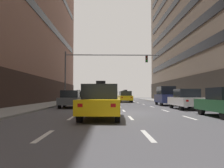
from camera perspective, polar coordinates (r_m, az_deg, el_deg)
name	(u,v)px	position (r m, az deg, el deg)	size (l,w,h in m)	color
ground_plane	(126,113)	(14.89, 3.61, -7.45)	(120.00, 120.00, 0.00)	#515156
sidewalk_left	(5,112)	(16.31, -25.90, -6.52)	(3.46, 80.00, 0.14)	gray
lane_stripe_l1_s2	(44,136)	(7.16, -17.09, -12.62)	(0.16, 2.00, 0.01)	silver
lane_stripe_l1_s3	(71,118)	(12.00, -10.44, -8.57)	(0.16, 2.00, 0.01)	silver
lane_stripe_l1_s4	(82,111)	(16.94, -7.69, -6.82)	(0.16, 2.00, 0.01)	silver
lane_stripe_l1_s5	(88,107)	(21.90, -6.19, -5.86)	(0.16, 2.00, 0.01)	silver
lane_stripe_l1_s6	(92,104)	(26.88, -5.24, -5.25)	(0.16, 2.00, 0.01)	silver
lane_stripe_l1_s7	(94,103)	(31.86, -4.60, -4.83)	(0.16, 2.00, 0.01)	silver
lane_stripe_l1_s8	(96,102)	(36.85, -4.13, -4.52)	(0.16, 2.00, 0.01)	silver
lane_stripe_l1_s9	(97,101)	(41.84, -3.77, -4.29)	(0.16, 2.00, 0.01)	silver
lane_stripe_l1_s10	(99,100)	(46.84, -3.49, -4.10)	(0.16, 2.00, 0.01)	silver
lane_stripe_l2_s2	(148,135)	(7.01, 9.15, -12.93)	(0.16, 2.00, 0.01)	silver
lane_stripe_l2_s3	(131,118)	(11.91, 4.81, -8.65)	(0.16, 2.00, 0.01)	silver
lane_stripe_l2_s4	(124,111)	(16.87, 3.04, -6.86)	(0.16, 2.00, 0.01)	silver
lane_stripe_l2_s5	(120,107)	(21.85, 2.08, -5.88)	(0.16, 2.00, 0.01)	silver
lane_stripe_l2_s6	(118,104)	(26.84, 1.48, -5.26)	(0.16, 2.00, 0.01)	silver
lane_stripe_l2_s7	(116,103)	(31.83, 1.07, -4.84)	(0.16, 2.00, 0.01)	silver
lane_stripe_l2_s8	(115,102)	(36.82, 0.77, -4.53)	(0.16, 2.00, 0.01)	silver
lane_stripe_l2_s9	(114,101)	(41.82, 0.55, -4.29)	(0.16, 2.00, 0.01)	silver
lane_stripe_l2_s10	(113,100)	(46.81, 0.37, -4.11)	(0.16, 2.00, 0.01)	silver
lane_stripe_l3_s3	(189,118)	(12.63, 19.28, -8.17)	(0.16, 2.00, 0.01)	silver
lane_stripe_l3_s4	(165,111)	(17.38, 13.49, -6.66)	(0.16, 2.00, 0.01)	silver
lane_stripe_l3_s5	(152,107)	(22.25, 10.23, -5.78)	(0.16, 2.00, 0.01)	silver
lane_stripe_l3_s6	(144,104)	(27.16, 8.14, -5.20)	(0.16, 2.00, 0.01)	silver
lane_stripe_l3_s7	(138,103)	(32.10, 6.70, -4.80)	(0.16, 2.00, 0.01)	silver
lane_stripe_l3_s8	(134,102)	(37.06, 5.65, -4.50)	(0.16, 2.00, 0.01)	silver
lane_stripe_l3_s9	(131,101)	(42.03, 4.84, -4.28)	(0.16, 2.00, 0.01)	silver
lane_stripe_l3_s10	(128,100)	(47.00, 4.21, -4.10)	(0.16, 2.00, 0.01)	silver
taxi_driving_0	(79,98)	(27.47, -8.57, -3.56)	(1.76, 4.20, 1.75)	black
taxi_driving_1	(124,96)	(39.21, 3.06, -3.18)	(2.08, 4.61, 1.89)	black
taxi_driving_2	(101,102)	(11.32, -2.85, -4.64)	(2.16, 4.72, 1.92)	black
car_driving_3	(70,99)	(20.93, -10.64, -3.85)	(1.89, 4.28, 1.59)	black
car_driving_4	(105,96)	(38.04, -1.70, -3.19)	(1.98, 4.63, 1.73)	black
taxi_driving_5	(126,97)	(33.49, 3.55, -3.30)	(1.98, 4.55, 1.88)	black
taxi_driving_6	(103,99)	(18.80, -2.40, -3.98)	(1.96, 4.39, 1.80)	black
car_parked_2	(186,99)	(19.26, 18.47, -3.76)	(1.90, 4.47, 1.67)	black
car_parked_3	(166,96)	(25.27, 13.68, -3.01)	(1.91, 4.36, 2.09)	black
traffic_signal_0	(96,66)	(28.80, -4.04, 4.71)	(12.48, 0.35, 6.62)	#4C4C51
pedestrian_1	(185,95)	(30.84, 18.19, -2.66)	(0.26, 0.52, 1.73)	#383D59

